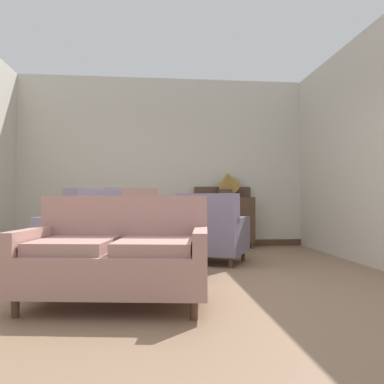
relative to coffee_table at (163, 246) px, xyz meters
name	(u,v)px	position (x,y,z in m)	size (l,w,h in m)	color
ground	(170,285)	(0.06, -0.32, -0.36)	(9.00, 9.00, 0.00)	#896B51
wall_back	(163,162)	(0.06, 2.90, 1.24)	(5.59, 0.08, 3.20)	beige
wall_right	(364,148)	(2.77, 0.65, 1.24)	(0.08, 4.50, 3.20)	beige
baseboard_back	(163,244)	(0.06, 2.84, -0.30)	(5.43, 0.03, 0.12)	#4C3323
coffee_table	(163,246)	(0.00, 0.00, 0.00)	(0.87, 0.87, 0.44)	#4C3323
porcelain_vase	(165,226)	(0.02, -0.01, 0.23)	(0.15, 0.15, 0.35)	#4C7A66
settee	(117,257)	(-0.42, -0.97, 0.04)	(1.65, 1.07, 0.92)	tan
armchair_back_corner	(212,233)	(0.70, 0.95, 0.06)	(1.11, 1.09, 0.97)	slate
armchair_far_left	(81,235)	(-1.02, 0.60, 0.08)	(1.11, 1.09, 1.02)	slate
armchair_near_window	(128,229)	(-0.50, 1.48, 0.09)	(0.91, 0.94, 1.06)	tan
sideboard	(224,219)	(1.18, 2.60, 0.17)	(1.07, 0.39, 1.13)	#4C3323
gramophone	(228,181)	(1.23, 2.51, 0.87)	(0.54, 0.62, 0.59)	#4C3323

